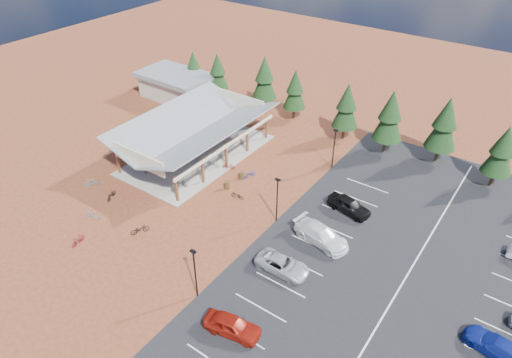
% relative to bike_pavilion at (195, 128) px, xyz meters
% --- Properties ---
extents(ground, '(140.00, 140.00, 0.00)m').
position_rel_bike_pavilion_xyz_m(ground, '(10.00, -7.00, -3.82)').
color(ground, brown).
rests_on(ground, ground).
extents(asphalt_lot, '(27.00, 44.00, 0.04)m').
position_rel_bike_pavilion_xyz_m(asphalt_lot, '(28.50, -4.00, -3.80)').
color(asphalt_lot, black).
rests_on(asphalt_lot, ground).
extents(concrete_pad, '(10.60, 18.60, 0.10)m').
position_rel_bike_pavilion_xyz_m(concrete_pad, '(0.00, 0.00, -3.77)').
color(concrete_pad, gray).
rests_on(concrete_pad, ground).
extents(bike_pavilion, '(11.65, 19.40, 4.97)m').
position_rel_bike_pavilion_xyz_m(bike_pavilion, '(0.00, 0.00, 0.00)').
color(bike_pavilion, '#522F17').
rests_on(bike_pavilion, concrete_pad).
extents(outbuilding, '(11.00, 7.00, 3.90)m').
position_rel_bike_pavilion_xyz_m(outbuilding, '(-14.00, 11.00, -1.80)').
color(outbuilding, '#ADA593').
rests_on(outbuilding, ground).
extents(lamp_post_0, '(0.50, 0.25, 5.14)m').
position_rel_bike_pavilion_xyz_m(lamp_post_0, '(15.00, -17.00, -0.85)').
color(lamp_post_0, black).
rests_on(lamp_post_0, ground).
extents(lamp_post_1, '(0.50, 0.25, 5.14)m').
position_rel_bike_pavilion_xyz_m(lamp_post_1, '(15.00, -5.00, -0.85)').
color(lamp_post_1, black).
rests_on(lamp_post_1, ground).
extents(lamp_post_2, '(0.50, 0.25, 5.14)m').
position_rel_bike_pavilion_xyz_m(lamp_post_2, '(15.00, 7.00, -0.85)').
color(lamp_post_2, black).
rests_on(lamp_post_2, ground).
extents(trash_bin_0, '(0.60, 0.60, 0.90)m').
position_rel_bike_pavilion_xyz_m(trash_bin_0, '(7.44, -3.52, -3.37)').
color(trash_bin_0, '#453218').
rests_on(trash_bin_0, ground).
extents(trash_bin_1, '(0.60, 0.60, 0.90)m').
position_rel_bike_pavilion_xyz_m(trash_bin_1, '(7.61, -1.04, -3.37)').
color(trash_bin_1, '#453218').
rests_on(trash_bin_1, ground).
extents(pine_0, '(2.84, 2.84, 6.62)m').
position_rel_bike_pavilion_xyz_m(pine_0, '(-13.03, 14.31, 0.22)').
color(pine_0, '#382314').
rests_on(pine_0, ground).
extents(pine_1, '(3.06, 3.06, 7.12)m').
position_rel_bike_pavilion_xyz_m(pine_1, '(-8.45, 14.55, 0.52)').
color(pine_1, '#382314').
rests_on(pine_1, ground).
extents(pine_2, '(3.49, 3.49, 8.14)m').
position_rel_bike_pavilion_xyz_m(pine_2, '(-0.45, 15.26, 1.15)').
color(pine_2, '#382314').
rests_on(pine_2, ground).
extents(pine_3, '(3.10, 3.10, 7.21)m').
position_rel_bike_pavilion_xyz_m(pine_3, '(4.54, 15.40, 0.58)').
color(pine_3, '#382314').
rests_on(pine_3, ground).
extents(pine_4, '(3.32, 3.32, 7.72)m').
position_rel_bike_pavilion_xyz_m(pine_4, '(12.86, 14.18, 0.89)').
color(pine_4, '#382314').
rests_on(pine_4, ground).
extents(pine_5, '(3.58, 3.58, 8.34)m').
position_rel_bike_pavilion_xyz_m(pine_5, '(18.61, 14.00, 1.27)').
color(pine_5, '#382314').
rests_on(pine_5, ground).
extents(pine_6, '(3.62, 3.62, 8.42)m').
position_rel_bike_pavilion_xyz_m(pine_6, '(24.57, 15.62, 1.32)').
color(pine_6, '#382314').
rests_on(pine_6, ground).
extents(pine_7, '(3.21, 3.21, 7.47)m').
position_rel_bike_pavilion_xyz_m(pine_7, '(31.20, 14.15, 0.74)').
color(pine_7, '#382314').
rests_on(pine_7, ground).
extents(bike_0, '(1.75, 0.76, 0.89)m').
position_rel_bike_pavilion_xyz_m(bike_0, '(-2.63, -6.68, -3.28)').
color(bike_0, black).
rests_on(bike_0, concrete_pad).
extents(bike_1, '(1.85, 0.55, 1.11)m').
position_rel_bike_pavilion_xyz_m(bike_1, '(-1.08, -2.79, -3.17)').
color(bike_1, '#95999E').
rests_on(bike_1, concrete_pad).
extents(bike_2, '(1.85, 0.74, 0.95)m').
position_rel_bike_pavilion_xyz_m(bike_2, '(-2.82, 0.36, -3.25)').
color(bike_2, navy).
rests_on(bike_2, concrete_pad).
extents(bike_3, '(1.66, 0.63, 0.97)m').
position_rel_bike_pavilion_xyz_m(bike_3, '(-3.03, 7.14, -3.24)').
color(bike_3, maroon).
rests_on(bike_3, concrete_pad).
extents(bike_4, '(1.91, 1.17, 0.95)m').
position_rel_bike_pavilion_xyz_m(bike_4, '(2.92, -6.29, -3.25)').
color(bike_4, black).
rests_on(bike_4, concrete_pad).
extents(bike_5, '(1.84, 0.65, 1.09)m').
position_rel_bike_pavilion_xyz_m(bike_5, '(3.38, -1.05, -3.18)').
color(bike_5, gray).
rests_on(bike_5, concrete_pad).
extents(bike_6, '(1.70, 0.82, 0.85)m').
position_rel_bike_pavilion_xyz_m(bike_6, '(2.58, 1.91, -3.30)').
color(bike_6, '#295A9F').
rests_on(bike_6, concrete_pad).
extents(bike_7, '(1.71, 0.86, 0.99)m').
position_rel_bike_pavilion_xyz_m(bike_7, '(2.23, 5.52, -3.23)').
color(bike_7, maroon).
rests_on(bike_7, concrete_pad).
extents(bike_8, '(1.32, 1.91, 0.95)m').
position_rel_bike_pavilion_xyz_m(bike_8, '(-1.54, -12.17, -3.35)').
color(bike_8, black).
rests_on(bike_8, ground).
extents(bike_9, '(1.37, 1.70, 1.03)m').
position_rel_bike_pavilion_xyz_m(bike_9, '(-5.16, -11.98, -3.31)').
color(bike_9, gray).
rests_on(bike_9, ground).
extents(bike_11, '(0.77, 1.73, 1.00)m').
position_rel_bike_pavilion_xyz_m(bike_11, '(1.57, -18.77, -3.32)').
color(bike_11, maroon).
rests_on(bike_11, ground).
extents(bike_12, '(1.43, 1.93, 0.97)m').
position_rel_bike_pavilion_xyz_m(bike_12, '(5.17, -14.30, -3.34)').
color(bike_12, black).
rests_on(bike_12, ground).
extents(bike_13, '(1.77, 0.99, 1.03)m').
position_rel_bike_pavilion_xyz_m(bike_13, '(-0.37, -15.54, -3.31)').
color(bike_13, gray).
rests_on(bike_13, ground).
extents(bike_14, '(0.99, 1.79, 0.89)m').
position_rel_bike_pavilion_xyz_m(bike_14, '(8.23, -0.30, -3.38)').
color(bike_14, '#1D379A').
rests_on(bike_14, ground).
extents(bike_15, '(1.53, 0.95, 0.89)m').
position_rel_bike_pavilion_xyz_m(bike_15, '(5.19, -0.33, -3.38)').
color(bike_15, maroon).
rests_on(bike_15, ground).
extents(bike_16, '(1.58, 0.70, 0.80)m').
position_rel_bike_pavilion_xyz_m(bike_16, '(9.52, -4.32, -3.42)').
color(bike_16, black).
rests_on(bike_16, ground).
extents(car_0, '(4.81, 2.68, 1.55)m').
position_rel_bike_pavilion_xyz_m(car_0, '(19.61, -18.18, -3.01)').
color(car_0, maroon).
rests_on(car_0, asphalt_lot).
extents(car_2, '(4.95, 2.39, 1.36)m').
position_rel_bike_pavilion_xyz_m(car_2, '(19.21, -10.50, -3.10)').
color(car_2, '#A6AAAE').
rests_on(car_2, asphalt_lot).
extents(car_3, '(6.03, 3.33, 1.65)m').
position_rel_bike_pavilion_xyz_m(car_3, '(20.18, -5.20, -2.96)').
color(car_3, white).
rests_on(car_3, asphalt_lot).
extents(car_4, '(4.93, 2.65, 1.59)m').
position_rel_bike_pavilion_xyz_m(car_4, '(20.30, 0.55, -2.99)').
color(car_4, black).
rests_on(car_4, asphalt_lot).
extents(car_7, '(5.21, 2.90, 1.43)m').
position_rel_bike_pavilion_xyz_m(car_7, '(36.52, -8.41, -3.07)').
color(car_7, navy).
rests_on(car_7, asphalt_lot).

